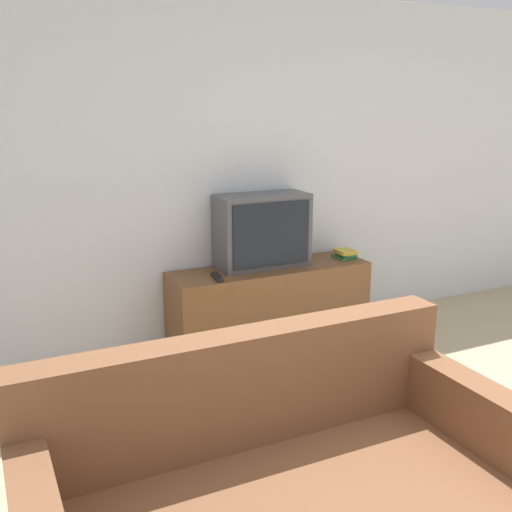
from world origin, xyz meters
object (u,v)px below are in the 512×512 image
at_px(television, 262,231).
at_px(remote_on_stand, 217,277).
at_px(tv_stand, 270,305).
at_px(book_stack, 345,254).

height_order(television, remote_on_stand, television).
distance_m(television, remote_on_stand, 0.54).
relative_size(tv_stand, television, 2.22).
distance_m(tv_stand, remote_on_stand, 0.58).
distance_m(tv_stand, book_stack, 0.75).
bearing_deg(television, tv_stand, -61.88).
bearing_deg(book_stack, tv_stand, 178.86).
xyz_separation_m(tv_stand, book_stack, (0.67, -0.01, 0.34)).
bearing_deg(remote_on_stand, book_stack, 4.35).
bearing_deg(tv_stand, television, 118.12).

